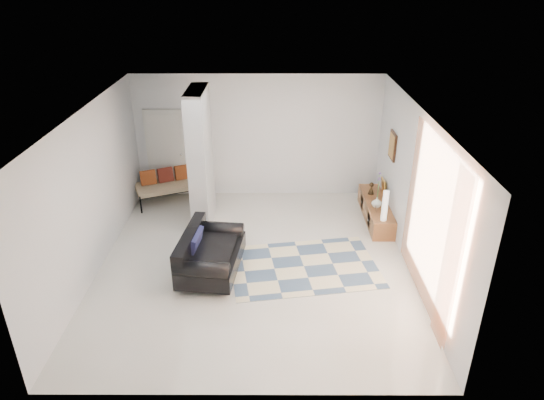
{
  "coord_description": "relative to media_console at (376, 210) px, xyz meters",
  "views": [
    {
      "loc": [
        0.35,
        -7.41,
        4.9
      ],
      "look_at": [
        0.33,
        0.6,
        0.98
      ],
      "focal_mm": 32.0,
      "sensor_mm": 36.0,
      "label": 1
    }
  ],
  "objects": [
    {
      "name": "loveseat",
      "position": [
        -3.31,
        -1.96,
        0.15
      ],
      "size": [
        1.11,
        1.7,
        0.76
      ],
      "rotation": [
        0.0,
        0.0,
        -0.11
      ],
      "color": "silver",
      "rests_on": "floor"
    },
    {
      "name": "media_console",
      "position": [
        0.0,
        0.0,
        0.0
      ],
      "size": [
        0.45,
        1.89,
        0.8
      ],
      "color": "brown",
      "rests_on": "floor"
    },
    {
      "name": "wall_art",
      "position": [
        0.2,
        -0.0,
        1.45
      ],
      "size": [
        0.04,
        0.45,
        0.55
      ],
      "primitive_type": "cube",
      "color": "#32190D",
      "rests_on": "wall_right"
    },
    {
      "name": "ceiling",
      "position": [
        -2.52,
        -1.7,
        2.6
      ],
      "size": [
        6.0,
        6.0,
        0.0
      ],
      "primitive_type": "plane",
      "rotation": [
        3.14,
        0.0,
        0.0
      ],
      "color": "white",
      "rests_on": "wall_back"
    },
    {
      "name": "wall_right",
      "position": [
        0.23,
        -1.7,
        1.2
      ],
      "size": [
        0.0,
        6.0,
        6.0
      ],
      "primitive_type": "plane",
      "rotation": [
        1.57,
        0.0,
        -1.57
      ],
      "color": "silver",
      "rests_on": "ground"
    },
    {
      "name": "wall_front",
      "position": [
        -2.52,
        -4.7,
        1.2
      ],
      "size": [
        6.0,
        0.0,
        6.0
      ],
      "primitive_type": "plane",
      "rotation": [
        -1.57,
        0.0,
        0.0
      ],
      "color": "silver",
      "rests_on": "ground"
    },
    {
      "name": "hallway_door",
      "position": [
        -4.62,
        1.26,
        0.82
      ],
      "size": [
        0.85,
        0.06,
        2.04
      ],
      "primitive_type": "cube",
      "color": "silver",
      "rests_on": "floor"
    },
    {
      "name": "floor",
      "position": [
        -2.52,
        -1.7,
        -0.2
      ],
      "size": [
        6.0,
        6.0,
        0.0
      ],
      "primitive_type": "plane",
      "color": "beige",
      "rests_on": "ground"
    },
    {
      "name": "daybed",
      "position": [
        -4.46,
        0.91,
        0.21
      ],
      "size": [
        1.82,
        1.31,
        0.77
      ],
      "rotation": [
        0.0,
        0.0,
        0.41
      ],
      "color": "black",
      "rests_on": "floor"
    },
    {
      "name": "partition_column",
      "position": [
        -3.62,
        -0.1,
        1.2
      ],
      "size": [
        0.35,
        1.2,
        2.8
      ],
      "primitive_type": "cube",
      "color": "#9FA3A6",
      "rests_on": "floor"
    },
    {
      "name": "vase",
      "position": [
        -0.05,
        -0.23,
        0.3
      ],
      "size": [
        0.22,
        0.22,
        0.22
      ],
      "primitive_type": "imported",
      "rotation": [
        0.0,
        0.0,
        -0.05
      ],
      "color": "silver",
      "rests_on": "media_console"
    },
    {
      "name": "area_rug",
      "position": [
        -1.62,
        -1.82,
        -0.2
      ],
      "size": [
        2.82,
        2.1,
        0.01
      ],
      "primitive_type": "cube",
      "rotation": [
        0.0,
        0.0,
        0.15
      ],
      "color": "beige",
      "rests_on": "floor"
    },
    {
      "name": "wall_back",
      "position": [
        -2.52,
        1.3,
        1.2
      ],
      "size": [
        6.0,
        0.0,
        6.0
      ],
      "primitive_type": "plane",
      "rotation": [
        1.57,
        0.0,
        0.0
      ],
      "color": "silver",
      "rests_on": "ground"
    },
    {
      "name": "wall_left",
      "position": [
        -5.27,
        -1.7,
        1.2
      ],
      "size": [
        0.0,
        6.0,
        6.0
      ],
      "primitive_type": "plane",
      "rotation": [
        1.57,
        0.0,
        1.57
      ],
      "color": "silver",
      "rests_on": "ground"
    },
    {
      "name": "cylinder_lamp",
      "position": [
        -0.02,
        -0.79,
        0.51
      ],
      "size": [
        0.11,
        0.11,
        0.62
      ],
      "primitive_type": "cylinder",
      "color": "silver",
      "rests_on": "media_console"
    },
    {
      "name": "curtain",
      "position": [
        0.15,
        -2.85,
        1.25
      ],
      "size": [
        0.0,
        2.55,
        2.55
      ],
      "primitive_type": "plane",
      "rotation": [
        1.57,
        0.0,
        1.57
      ],
      "color": "orange",
      "rests_on": "wall_right"
    },
    {
      "name": "bronze_figurine",
      "position": [
        -0.05,
        0.4,
        0.33
      ],
      "size": [
        0.13,
        0.13,
        0.26
      ],
      "primitive_type": null,
      "rotation": [
        0.0,
        0.0,
        0.0
      ],
      "color": "#302415",
      "rests_on": "media_console"
    }
  ]
}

